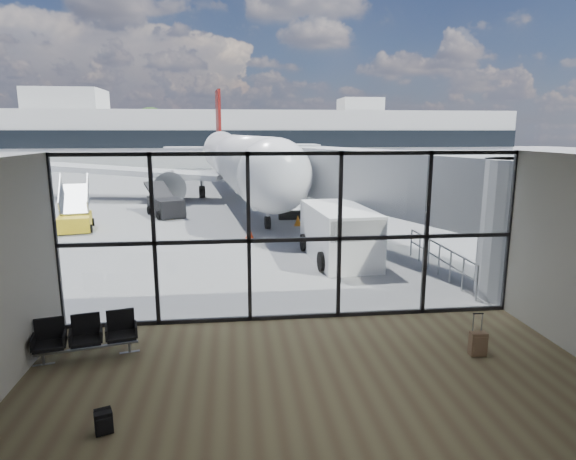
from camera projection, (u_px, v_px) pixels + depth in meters
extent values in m
plane|color=slate|center=(248.00, 179.00, 52.01)|extent=(220.00, 220.00, 0.00)
cube|color=brown|center=(321.00, 397.00, 9.18)|extent=(12.00, 8.00, 0.01)
cube|color=silver|center=(324.00, 160.00, 8.28)|extent=(12.00, 8.00, 0.02)
cube|color=beige|center=(395.00, 408.00, 4.83)|extent=(12.00, 0.02, 4.50)
cube|color=white|center=(295.00, 238.00, 12.62)|extent=(12.00, 0.04, 4.50)
cube|color=black|center=(294.00, 316.00, 13.06)|extent=(12.00, 0.12, 0.10)
cube|color=black|center=(295.00, 240.00, 12.63)|extent=(12.00, 0.12, 0.10)
cube|color=black|center=(295.00, 154.00, 12.18)|extent=(12.00, 0.12, 0.10)
cube|color=black|center=(56.00, 244.00, 11.95)|extent=(0.10, 0.12, 4.50)
cube|color=black|center=(154.00, 241.00, 12.22)|extent=(0.10, 0.12, 4.50)
cube|color=black|center=(249.00, 239.00, 12.49)|extent=(0.10, 0.12, 4.50)
cube|color=black|center=(339.00, 237.00, 12.75)|extent=(0.10, 0.12, 4.50)
cube|color=black|center=(426.00, 235.00, 13.02)|extent=(0.10, 0.12, 4.50)
cube|color=black|center=(510.00, 232.00, 13.29)|extent=(0.10, 0.12, 4.50)
cylinder|color=#9A9C9F|center=(528.00, 230.00, 14.42)|extent=(2.80, 2.80, 4.20)
cube|color=#9A9C9F|center=(376.00, 179.00, 20.76)|extent=(7.45, 14.81, 2.40)
cube|color=#9A9C9F|center=(294.00, 167.00, 27.28)|extent=(2.60, 2.20, 2.60)
cylinder|color=gray|center=(280.00, 204.00, 27.62)|extent=(0.20, 0.20, 1.80)
cylinder|color=gray|center=(308.00, 204.00, 27.79)|extent=(0.20, 0.20, 1.80)
cylinder|color=black|center=(294.00, 215.00, 27.83)|extent=(1.80, 0.56, 0.56)
cylinder|color=gray|center=(477.00, 283.00, 14.36)|extent=(0.06, 0.06, 1.10)
cylinder|color=gray|center=(463.00, 274.00, 15.24)|extent=(0.06, 0.06, 1.10)
cylinder|color=gray|center=(450.00, 267.00, 16.11)|extent=(0.06, 0.06, 1.10)
cylinder|color=gray|center=(439.00, 260.00, 16.99)|extent=(0.06, 0.06, 1.10)
cylinder|color=gray|center=(429.00, 253.00, 17.87)|extent=(0.06, 0.06, 1.10)
cylinder|color=gray|center=(420.00, 248.00, 18.74)|extent=(0.06, 0.06, 1.10)
cylinder|color=gray|center=(411.00, 242.00, 19.62)|extent=(0.06, 0.06, 1.10)
cylinder|color=gray|center=(440.00, 245.00, 16.88)|extent=(0.06, 5.40, 0.06)
cylinder|color=gray|center=(439.00, 258.00, 16.98)|extent=(0.06, 5.40, 0.06)
cube|color=beige|center=(243.00, 138.00, 72.62)|extent=(80.00, 12.00, 8.00)
cube|color=black|center=(244.00, 139.00, 66.69)|extent=(80.00, 0.20, 2.40)
cube|color=beige|center=(67.00, 100.00, 68.75)|extent=(10.00, 8.00, 3.00)
cube|color=beige|center=(360.00, 105.00, 73.62)|extent=(6.00, 6.00, 2.00)
cylinder|color=#382619|center=(2.00, 153.00, 78.52)|extent=(0.50, 0.50, 3.06)
sphere|color=black|center=(0.00, 130.00, 77.77)|extent=(5.61, 5.61, 5.61)
cylinder|color=#382619|center=(41.00, 152.00, 79.15)|extent=(0.50, 0.50, 3.42)
sphere|color=black|center=(38.00, 126.00, 78.31)|extent=(6.27, 6.27, 6.27)
cylinder|color=#382619|center=(79.00, 154.00, 79.89)|extent=(0.50, 0.50, 2.70)
sphere|color=black|center=(77.00, 134.00, 79.23)|extent=(4.95, 4.95, 4.95)
cylinder|color=#382619|center=(116.00, 153.00, 80.52)|extent=(0.50, 0.50, 3.06)
sphere|color=black|center=(114.00, 130.00, 79.77)|extent=(5.61, 5.61, 5.61)
cylinder|color=#382619|center=(153.00, 152.00, 81.15)|extent=(0.50, 0.50, 3.42)
sphere|color=black|center=(151.00, 126.00, 80.31)|extent=(6.27, 6.27, 6.27)
cube|color=gray|center=(87.00, 348.00, 10.71)|extent=(2.14, 0.58, 0.04)
cube|color=black|center=(49.00, 345.00, 10.42)|extent=(0.73, 0.70, 0.08)
cube|color=black|center=(50.00, 329.00, 10.63)|extent=(0.61, 0.21, 0.54)
cube|color=black|center=(86.00, 340.00, 10.67)|extent=(0.73, 0.70, 0.08)
cube|color=black|center=(86.00, 325.00, 10.88)|extent=(0.61, 0.21, 0.54)
cube|color=black|center=(122.00, 336.00, 10.92)|extent=(0.73, 0.70, 0.08)
cube|color=black|center=(121.00, 321.00, 11.12)|extent=(0.61, 0.21, 0.54)
cylinder|color=gray|center=(43.00, 360.00, 10.44)|extent=(0.06, 0.06, 0.25)
cylinder|color=gray|center=(129.00, 347.00, 11.03)|extent=(0.06, 0.06, 0.25)
cube|color=black|center=(104.00, 423.00, 8.06)|extent=(0.33, 0.27, 0.39)
cube|color=black|center=(104.00, 426.00, 7.96)|extent=(0.24, 0.13, 0.27)
cylinder|color=black|center=(102.00, 409.00, 8.09)|extent=(0.28, 0.16, 0.07)
cube|color=brown|center=(478.00, 344.00, 10.84)|extent=(0.37, 0.24, 0.54)
cube|color=brown|center=(480.00, 346.00, 10.73)|extent=(0.30, 0.06, 0.40)
cylinder|color=gray|center=(473.00, 323.00, 10.84)|extent=(0.02, 0.02, 0.45)
cylinder|color=gray|center=(482.00, 323.00, 10.86)|extent=(0.02, 0.02, 0.45)
cube|color=black|center=(478.00, 314.00, 10.81)|extent=(0.24, 0.04, 0.02)
cylinder|color=black|center=(471.00, 352.00, 10.99)|extent=(0.03, 0.06, 0.06)
cylinder|color=black|center=(479.00, 352.00, 11.00)|extent=(0.03, 0.06, 0.06)
cylinder|color=silver|center=(238.00, 159.00, 36.72)|extent=(6.75, 29.61, 3.63)
sphere|color=silver|center=(275.00, 176.00, 22.67)|extent=(3.63, 3.63, 3.63)
cone|color=silver|center=(219.00, 148.00, 53.06)|extent=(4.23, 6.23, 3.63)
cube|color=black|center=(272.00, 165.00, 23.14)|extent=(2.27, 1.40, 0.49)
cube|color=silver|center=(126.00, 171.00, 36.04)|extent=(15.07, 6.28, 1.16)
cylinder|color=black|center=(170.00, 186.00, 35.06)|extent=(2.40, 3.53, 2.06)
cube|color=silver|center=(190.00, 147.00, 51.90)|extent=(5.54, 2.31, 0.18)
cube|color=silver|center=(337.00, 167.00, 39.61)|extent=(14.78, 9.05, 1.16)
cylinder|color=black|center=(305.00, 183.00, 37.24)|extent=(2.40, 3.53, 2.06)
cube|color=silver|center=(248.00, 147.00, 53.24)|extent=(5.67, 3.35, 0.18)
cube|color=#64110E|center=(218.00, 118.00, 52.41)|extent=(0.69, 3.73, 5.88)
cylinder|color=gray|center=(268.00, 216.00, 25.00)|extent=(0.20, 0.20, 1.37)
cylinder|color=black|center=(268.00, 222.00, 25.07)|extent=(0.32, 0.71, 0.69)
cylinder|color=black|center=(202.00, 192.00, 37.10)|extent=(0.54, 0.98, 0.94)
cylinder|color=black|center=(272.00, 190.00, 38.28)|extent=(0.54, 0.98, 0.94)
cube|color=white|center=(339.00, 233.00, 19.00)|extent=(2.40, 4.94, 2.09)
cube|color=black|center=(353.00, 228.00, 17.17)|extent=(2.07, 1.38, 0.73)
cylinder|color=black|center=(322.00, 261.00, 17.44)|extent=(0.31, 0.75, 0.73)
cylinder|color=black|center=(377.00, 259.00, 17.80)|extent=(0.31, 0.75, 0.73)
cylinder|color=black|center=(304.00, 242.00, 20.46)|extent=(0.31, 0.75, 0.73)
cylinder|color=black|center=(351.00, 240.00, 20.83)|extent=(0.31, 0.75, 0.73)
cube|color=black|center=(166.00, 207.00, 28.92)|extent=(2.60, 3.44, 1.04)
cube|color=black|center=(159.00, 191.00, 29.82)|extent=(2.20, 2.88, 1.07)
cylinder|color=black|center=(159.00, 215.00, 27.75)|extent=(0.40, 0.56, 0.52)
cylinder|color=black|center=(183.00, 213.00, 28.47)|extent=(0.40, 0.56, 0.52)
cylinder|color=black|center=(150.00, 210.00, 29.50)|extent=(0.40, 0.56, 0.52)
cylinder|color=black|center=(173.00, 208.00, 30.23)|extent=(0.40, 0.56, 0.52)
cube|color=gold|center=(75.00, 222.00, 24.77)|extent=(2.06, 2.92, 0.76)
cube|color=gray|center=(75.00, 199.00, 25.26)|extent=(1.76, 2.39, 1.41)
cylinder|color=black|center=(57.00, 231.00, 23.69)|extent=(0.28, 0.45, 0.42)
cylinder|color=black|center=(90.00, 229.00, 24.18)|extent=(0.28, 0.45, 0.42)
cylinder|color=black|center=(62.00, 224.00, 25.45)|extent=(0.28, 0.45, 0.42)
cylinder|color=black|center=(92.00, 222.00, 25.94)|extent=(0.28, 0.45, 0.42)
cube|color=orange|center=(298.00, 225.00, 26.07)|extent=(0.40, 0.40, 0.03)
cone|color=orange|center=(298.00, 220.00, 26.01)|extent=(0.38, 0.38, 0.57)
cube|color=red|center=(250.00, 238.00, 22.95)|extent=(0.39, 0.39, 0.03)
cone|color=red|center=(249.00, 232.00, 22.90)|extent=(0.38, 0.38, 0.56)
cube|color=#FA4A0D|center=(345.00, 217.00, 28.59)|extent=(0.45, 0.45, 0.03)
cone|color=#FA4A0D|center=(345.00, 212.00, 28.53)|extent=(0.43, 0.43, 0.64)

